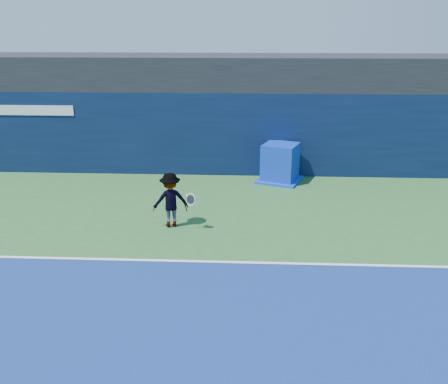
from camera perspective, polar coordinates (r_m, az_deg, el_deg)
The scene contains 7 objects.
ground at distance 9.45m, azimuth -7.37°, elevation -16.11°, with size 80.00×80.00×0.00m, color #2C622D.
baseline at distance 11.99m, azimuth -4.91°, elevation -7.85°, with size 24.00×0.10×0.01m, color white.
stadium_band at distance 19.24m, azimuth -1.82°, elevation 13.59°, with size 36.00×3.00×1.20m, color black.
back_wall_assembly at distance 18.57m, azimuth -2.02°, elevation 6.83°, with size 36.00×1.03×3.00m.
equipment_cart at distance 17.72m, azimuth 6.43°, elevation 3.17°, with size 1.80×1.80×1.34m.
tennis_player at distance 13.70m, azimuth -6.13°, elevation -0.92°, with size 1.29×0.84×1.53m.
tennis_ball at distance 13.36m, azimuth -4.22°, elevation -0.41°, with size 0.08×0.08×0.08m.
Camera 1 is at (1.54, -7.59, 5.41)m, focal length 40.00 mm.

